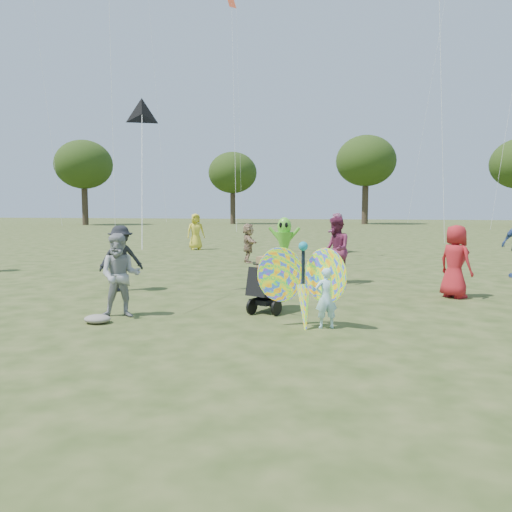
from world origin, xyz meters
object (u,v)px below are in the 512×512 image
at_px(crowd_b, 121,258).
at_px(crowd_d, 248,243).
at_px(crowd_g, 196,232).
at_px(crowd_j, 337,233).
at_px(jogging_stroller, 268,280).
at_px(crowd_e, 336,250).
at_px(butterfly_kite, 303,285).
at_px(child_girl, 326,298).
at_px(alien_kite, 284,242).
at_px(adult_man, 120,276).
at_px(crowd_a, 455,261).

height_order(crowd_b, crowd_d, crowd_b).
bearing_deg(crowd_g, crowd_b, -111.08).
xyz_separation_m(crowd_j, jogging_stroller, (-0.65, -13.35, -0.29)).
bearing_deg(crowd_e, butterfly_kite, -16.82).
relative_size(child_girl, jogging_stroller, 0.91).
bearing_deg(jogging_stroller, crowd_j, 111.82).
relative_size(crowd_b, crowd_e, 0.89).
xyz_separation_m(crowd_d, crowd_e, (3.44, -4.43, 0.18)).
height_order(crowd_d, alien_kite, alien_kite).
distance_m(adult_man, jogging_stroller, 2.82).
relative_size(crowd_d, butterfly_kite, 0.84).
bearing_deg(crowd_d, crowd_a, -156.06).
relative_size(child_girl, crowd_e, 0.58).
height_order(adult_man, crowd_a, crowd_a).
xyz_separation_m(crowd_j, butterfly_kite, (0.19, -14.57, -0.18)).
bearing_deg(crowd_d, crowd_g, 15.02).
relative_size(crowd_j, jogging_stroller, 1.57).
relative_size(crowd_b, butterfly_kite, 0.92).
bearing_deg(alien_kite, crowd_a, -39.18).
distance_m(crowd_d, jogging_stroller, 8.69).
relative_size(crowd_e, butterfly_kite, 1.04).
distance_m(crowd_e, crowd_j, 9.42).
distance_m(adult_man, crowd_b, 3.06).
relative_size(crowd_b, crowd_d, 1.10).
bearing_deg(crowd_e, crowd_d, -156.04).
xyz_separation_m(butterfly_kite, alien_kite, (-1.46, 7.19, 0.24)).
xyz_separation_m(crowd_a, crowd_j, (-3.22, 11.03, 0.07)).
distance_m(crowd_b, crowd_j, 12.65).
bearing_deg(crowd_g, alien_kite, -84.95).
bearing_deg(alien_kite, butterfly_kite, -78.54).
bearing_deg(alien_kite, crowd_b, -127.31).
bearing_deg(adult_man, crowd_j, 59.30).
bearing_deg(jogging_stroller, crowd_g, 139.12).
distance_m(child_girl, adult_man, 3.81).
bearing_deg(jogging_stroller, crowd_e, 98.93).
bearing_deg(adult_man, butterfly_kite, -19.37).
distance_m(crowd_b, butterfly_kite, 5.56).
distance_m(crowd_b, crowd_d, 6.98).
distance_m(crowd_b, crowd_e, 5.60).
bearing_deg(crowd_j, alien_kite, -2.34).
distance_m(crowd_a, crowd_j, 11.49).
bearing_deg(crowd_d, jogging_stroller, 173.80).
distance_m(child_girl, butterfly_kite, 0.44).
relative_size(crowd_g, alien_kite, 1.01).
height_order(child_girl, crowd_d, crowd_d).
relative_size(crowd_g, jogging_stroller, 1.53).
bearing_deg(adult_man, child_girl, -18.92).
bearing_deg(alien_kite, crowd_g, 126.46).
bearing_deg(crowd_b, jogging_stroller, -58.49).
distance_m(crowd_d, crowd_e, 5.61).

